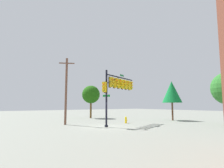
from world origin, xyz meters
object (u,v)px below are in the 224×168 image
Objects in this scene: signal_pole_assembly at (118,86)px; fire_hydrant at (126,120)px; utility_pole at (66,90)px; tree_near at (91,95)px; tree_far at (172,92)px.

fire_hydrant is (1.95, 0.95, -4.06)m from signal_pole_assembly.
utility_pole is 10.59m from tree_near.
signal_pole_assembly is 11.57m from tree_near.
utility_pole is at bearing 142.16° from signal_pole_assembly.
signal_pole_assembly reaches higher than tree_near.
signal_pole_assembly is at bearing -37.84° from utility_pole.
tree_far reaches higher than fire_hydrant.
tree_near reaches higher than fire_hydrant.
tree_near is at bearing 86.13° from fire_hydrant.
signal_pole_assembly is 4.60m from fire_hydrant.
tree_far is (7.58, -11.06, 0.14)m from tree_near.
utility_pole is 9.44× the size of fire_hydrant.
signal_pole_assembly is 0.80× the size of utility_pole.
fire_hydrant is at bearing 174.76° from tree_far.
signal_pole_assembly is 1.08× the size of tree_far.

